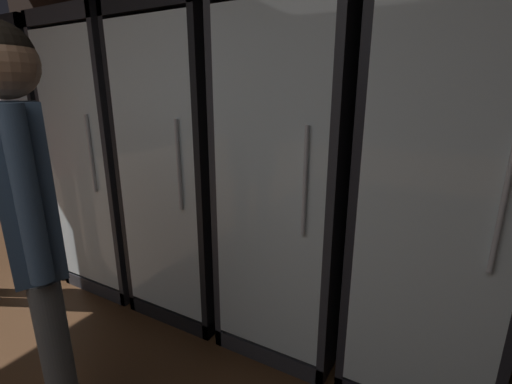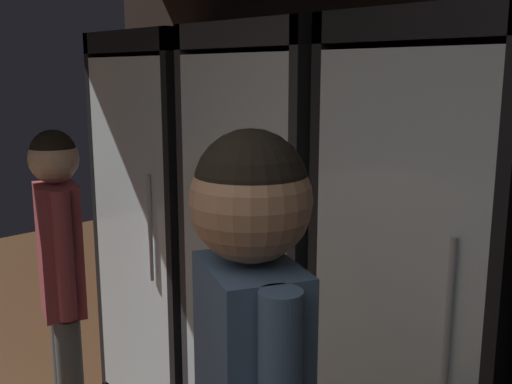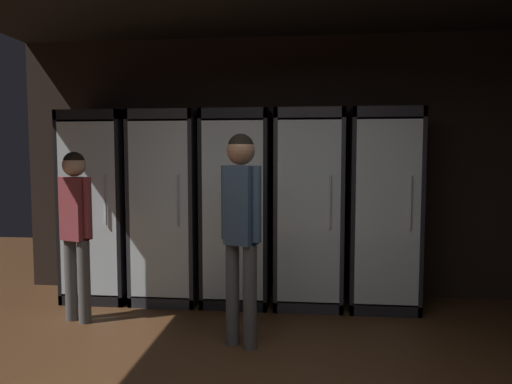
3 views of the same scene
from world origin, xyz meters
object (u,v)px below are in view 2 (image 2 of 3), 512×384
object	(u,v)px
cooler_center	(447,304)
shopper_far	(61,271)
cooler_far_left	(191,230)
cooler_left	(294,260)

from	to	relation	value
cooler_center	shopper_far	bearing A→B (deg)	-150.33
cooler_far_left	cooler_left	size ratio (longest dim) A/B	1.00
cooler_far_left	shopper_far	distance (m)	0.79
cooler_far_left	cooler_left	distance (m)	0.73
cooler_left	cooler_far_left	bearing A→B (deg)	-179.93
cooler_far_left	shopper_far	size ratio (longest dim) A/B	1.27
cooler_far_left	cooler_left	world-z (taller)	same
shopper_far	cooler_center	bearing A→B (deg)	29.67
cooler_center	cooler_far_left	bearing A→B (deg)	-179.98
cooler_left	cooler_center	world-z (taller)	same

